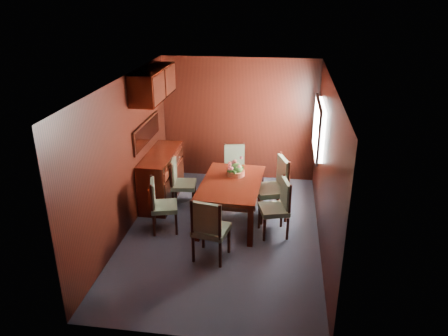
# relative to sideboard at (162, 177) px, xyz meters

# --- Properties ---
(ground) EXTENTS (4.50, 4.50, 0.00)m
(ground) POSITION_rel_sideboard_xyz_m (1.25, -1.00, -0.45)
(ground) COLOR #333545
(ground) RESTS_ON ground
(room_shell) EXTENTS (3.06, 4.52, 2.41)m
(room_shell) POSITION_rel_sideboard_xyz_m (1.15, -0.67, 1.18)
(room_shell) COLOR black
(room_shell) RESTS_ON ground
(sideboard) EXTENTS (0.48, 1.40, 0.90)m
(sideboard) POSITION_rel_sideboard_xyz_m (0.00, 0.00, 0.00)
(sideboard) COLOR black
(sideboard) RESTS_ON ground
(dining_table) EXTENTS (1.01, 1.55, 0.71)m
(dining_table) POSITION_rel_sideboard_xyz_m (1.33, -0.60, 0.16)
(dining_table) COLOR black
(dining_table) RESTS_ON ground
(chair_left_near) EXTENTS (0.50, 0.51, 0.88)m
(chair_left_near) POSITION_rel_sideboard_xyz_m (0.26, -1.04, 0.04)
(chair_left_near) COLOR black
(chair_left_near) RESTS_ON ground
(chair_left_far) EXTENTS (0.45, 0.47, 0.89)m
(chair_left_far) POSITION_rel_sideboard_xyz_m (0.38, -0.20, 0.05)
(chair_left_far) COLOR black
(chair_left_far) RESTS_ON ground
(chair_right_near) EXTENTS (0.52, 0.53, 0.92)m
(chair_right_near) POSITION_rel_sideboard_xyz_m (2.10, -0.89, 0.06)
(chair_right_near) COLOR black
(chair_right_near) RESTS_ON ground
(chair_right_far) EXTENTS (0.62, 0.64, 1.07)m
(chair_right_far) POSITION_rel_sideboard_xyz_m (2.04, -0.34, 0.14)
(chair_right_far) COLOR black
(chair_right_far) RESTS_ON ground
(chair_head) EXTENTS (0.54, 0.52, 0.97)m
(chair_head) POSITION_rel_sideboard_xyz_m (1.17, -1.75, 0.09)
(chair_head) COLOR black
(chair_head) RESTS_ON ground
(chair_foot) EXTENTS (0.49, 0.47, 0.87)m
(chair_foot) POSITION_rel_sideboard_xyz_m (1.24, 0.66, 0.03)
(chair_foot) COLOR black
(chair_foot) RESTS_ON ground
(flower_centerpiece) EXTENTS (0.31, 0.31, 0.31)m
(flower_centerpiece) POSITION_rel_sideboard_xyz_m (1.38, -0.33, 0.40)
(flower_centerpiece) COLOR #C85F3D
(flower_centerpiece) RESTS_ON dining_table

